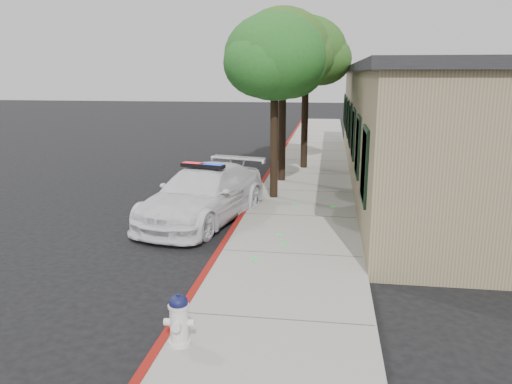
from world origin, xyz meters
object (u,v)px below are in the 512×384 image
object	(u,v)px
fire_hydrant	(179,319)
street_tree_mid	(284,51)
police_car	(204,194)
street_tree_far	(307,54)
clapboard_building	(449,124)
street_tree_near	(275,61)

from	to	relation	value
fire_hydrant	street_tree_mid	world-z (taller)	street_tree_mid
fire_hydrant	street_tree_mid	distance (m)	12.31
police_car	street_tree_far	size ratio (longest dim) A/B	0.90
street_tree_mid	street_tree_far	distance (m)	2.69
fire_hydrant	street_tree_far	bearing A→B (deg)	81.72
police_car	street_tree_mid	world-z (taller)	street_tree_mid
clapboard_building	fire_hydrant	xyz separation A→B (m)	(-6.34, -12.96, -1.59)
clapboard_building	street_tree_far	distance (m)	6.01
police_car	fire_hydrant	distance (m)	6.77
clapboard_building	street_tree_far	size ratio (longest dim) A/B	3.48
police_car	street_tree_far	distance (m)	8.83
street_tree_near	street_tree_mid	distance (m)	2.63
street_tree_near	street_tree_far	bearing A→B (deg)	82.63
police_car	street_tree_mid	xyz separation A→B (m)	(1.68, 4.95, 3.94)
police_car	fire_hydrant	bearing A→B (deg)	-65.39
clapboard_building	street_tree_near	distance (m)	7.50
clapboard_building	street_tree_mid	distance (m)	6.63
police_car	fire_hydrant	size ratio (longest dim) A/B	6.97
street_tree_mid	street_tree_far	world-z (taller)	street_tree_mid
police_car	street_tree_near	size ratio (longest dim) A/B	0.97
police_car	street_tree_far	world-z (taller)	street_tree_far
clapboard_building	street_tree_mid	bearing A→B (deg)	-167.02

